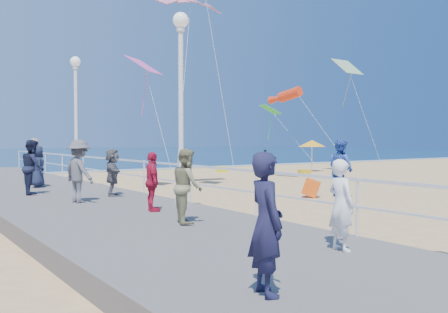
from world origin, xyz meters
TOP-DOWN VIEW (x-y plane):
  - ground at (0.00, 0.00)m, footprint 160.00×160.00m
  - surf_line at (0.00, 20.50)m, footprint 160.00×1.20m
  - boardwalk at (-7.50, 0.00)m, footprint 5.00×44.00m
  - railing at (-5.05, 0.00)m, footprint 0.05×42.00m
  - lamp_post_mid at (-5.35, 0.00)m, footprint 0.44×0.44m
  - lamp_post_far at (-5.35, 9.00)m, footprint 0.44×0.44m
  - woman_holding_toddler at (-6.19, -6.64)m, footprint 0.43×0.58m
  - toddler_held at (-6.04, -6.49)m, footprint 0.42×0.51m
  - spectator_0 at (-8.65, -7.72)m, footprint 0.55×0.69m
  - spectator_1 at (-6.89, -2.94)m, footprint 0.84×0.94m
  - spectator_2 at (-7.64, 1.81)m, footprint 0.92×1.28m
  - spectator_3 at (-6.73, -0.97)m, footprint 0.58×0.94m
  - spectator_4 at (-7.44, 7.06)m, footprint 0.52×0.78m
  - spectator_5 at (-6.22, 2.84)m, footprint 0.91×1.46m
  - spectator_6 at (-7.44, 7.34)m, footprint 0.53×0.73m
  - spectator_7 at (-8.19, 4.74)m, footprint 0.82×0.97m
  - beach_walker_a at (2.21, 13.02)m, footprint 1.23×1.10m
  - beach_walker_b at (10.28, 15.27)m, footprint 0.92×0.76m
  - beach_walker_c at (1.28, 11.12)m, footprint 0.88×0.88m
  - box_kite at (1.06, 1.37)m, footprint 0.88×0.90m
  - beach_umbrella at (11.83, 12.20)m, footprint 1.90×1.90m
  - beach_chair_left at (6.38, 15.07)m, footprint 0.55×0.55m
  - beach_chair_right at (8.35, 9.31)m, footprint 0.55×0.55m
  - kite_parafoil at (-0.77, 7.14)m, footprint 3.10×0.94m
  - kite_windsock at (6.15, 8.17)m, footprint 0.95×2.36m
  - kite_diamond_pink at (-2.77, 7.69)m, footprint 1.84×1.80m
  - kite_diamond_multi at (13.33, 10.49)m, footprint 1.77×1.41m
  - kite_diamond_green at (7.28, 11.19)m, footprint 1.39×1.47m

SIDE VIEW (x-z plane):
  - ground at x=0.00m, z-range 0.00..0.00m
  - surf_line at x=0.00m, z-range 0.01..0.05m
  - boardwalk at x=-7.50m, z-range 0.00..0.40m
  - beach_chair_left at x=6.38m, z-range 0.00..0.40m
  - beach_chair_right at x=8.35m, z-range 0.00..0.40m
  - box_kite at x=1.06m, z-range -0.07..0.67m
  - beach_walker_b at x=10.28m, z-range 0.00..1.47m
  - beach_walker_c at x=1.28m, z-range 0.00..1.54m
  - beach_walker_a at x=2.21m, z-range 0.00..1.65m
  - woman_holding_toddler at x=-6.19m, z-range 0.40..1.88m
  - spectator_3 at x=-6.73m, z-range 0.40..1.88m
  - spectator_5 at x=-6.22m, z-range 0.40..1.90m
  - spectator_4 at x=-7.44m, z-range 0.40..1.95m
  - spectator_1 at x=-6.89m, z-range 0.40..2.00m
  - spectator_0 at x=-8.65m, z-range 0.40..2.06m
  - railing at x=-5.05m, z-range 0.98..1.53m
  - spectator_2 at x=-7.64m, z-range 0.40..2.18m
  - spectator_7 at x=-8.19m, z-range 0.40..2.18m
  - spectator_6 at x=-7.44m, z-range 0.40..2.24m
  - toddler_held at x=-6.04m, z-range 1.25..2.20m
  - beach_umbrella at x=11.83m, z-range 0.84..2.98m
  - lamp_post_mid at x=-5.35m, z-range 1.00..6.32m
  - lamp_post_far at x=-5.35m, z-range 1.00..6.32m
  - kite_diamond_green at x=7.28m, z-range 3.72..4.28m
  - kite_windsock at x=6.15m, z-range 4.12..5.14m
  - kite_diamond_pink at x=-2.77m, z-range 5.02..5.77m
  - kite_diamond_multi at x=13.33m, z-range 6.46..7.55m
  - kite_parafoil at x=-0.77m, z-range 8.08..8.73m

